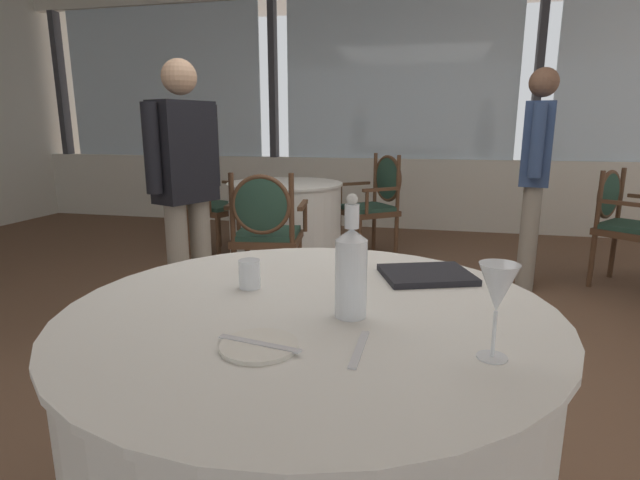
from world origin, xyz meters
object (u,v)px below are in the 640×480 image
object	(u,v)px
wine_glass	(498,290)
dining_chair_0_2	(376,198)
dining_chair_1_0	(625,218)
dining_chair_0_1	(266,226)
water_bottle	(351,269)
menu_book	(426,275)
water_tumbler	(250,274)
diner_person_0	(185,181)
diner_person_1	(536,167)
side_plate	(259,346)
dining_chair_0_0	(211,198)

from	to	relation	value
wine_glass	dining_chair_0_2	distance (m)	3.73
dining_chair_0_2	dining_chair_1_0	bearing A→B (deg)	127.02
dining_chair_0_1	dining_chair_1_0	xyz separation A→B (m)	(2.57, 1.00, -0.01)
water_bottle	menu_book	size ratio (longest dim) A/B	1.15
water_tumbler	diner_person_0	xyz separation A→B (m)	(-0.93, 1.36, 0.11)
water_bottle	dining_chair_0_1	distance (m)	2.22
menu_book	diner_person_1	xyz separation A→B (m)	(0.74, 2.39, 0.17)
water_bottle	dining_chair_1_0	xyz separation A→B (m)	(1.64, 2.99, -0.34)
water_tumbler	dining_chair_0_2	distance (m)	3.34
side_plate	dining_chair_0_0	distance (m)	3.91
wine_glass	diner_person_1	size ratio (longest dim) A/B	0.13
dining_chair_0_0	dining_chair_0_1	distance (m)	1.61
wine_glass	menu_book	world-z (taller)	wine_glass
water_tumbler	diner_person_1	world-z (taller)	diner_person_1
wine_glass	dining_chair_1_0	distance (m)	3.43
water_bottle	dining_chair_0_2	bearing A→B (deg)	95.61
menu_book	dining_chair_1_0	size ratio (longest dim) A/B	0.30
wine_glass	dining_chair_1_0	bearing A→B (deg)	67.48
wine_glass	dining_chair_1_0	xyz separation A→B (m)	(1.31, 3.15, -0.36)
side_plate	diner_person_0	bearing A→B (deg)	122.18
water_tumbler	dining_chair_0_0	xyz separation A→B (m)	(-1.60, 3.09, -0.25)
dining_chair_0_0	dining_chair_0_2	xyz separation A→B (m)	(1.59, 0.25, 0.02)
diner_person_1	dining_chair_0_0	bearing A→B (deg)	2.58
water_bottle	dining_chair_1_0	size ratio (longest dim) A/B	0.35
dining_chair_0_1	dining_chair_0_0	bearing A→B (deg)	30.02
dining_chair_0_1	dining_chair_0_2	distance (m)	1.61
dining_chair_1_0	dining_chair_0_0	bearing A→B (deg)	-146.35
menu_book	dining_chair_0_0	xyz separation A→B (m)	(-2.12, 2.86, -0.22)
wine_glass	dining_chair_0_0	bearing A→B (deg)	123.62
water_bottle	dining_chair_0_0	xyz separation A→B (m)	(-1.94, 3.25, -0.34)
side_plate	menu_book	bearing A→B (deg)	60.35
dining_chair_1_0	menu_book	bearing A→B (deg)	-81.38
menu_book	diner_person_0	world-z (taller)	diner_person_0
dining_chair_0_0	dining_chair_0_2	distance (m)	1.61
dining_chair_1_0	diner_person_1	distance (m)	0.84
dining_chair_0_1	diner_person_0	distance (m)	0.68
dining_chair_1_0	diner_person_0	world-z (taller)	diner_person_0
water_tumbler	dining_chair_0_1	distance (m)	1.95
dining_chair_0_0	diner_person_1	size ratio (longest dim) A/B	0.56
water_tumbler	menu_book	distance (m)	0.57
dining_chair_0_0	menu_book	bearing A→B (deg)	-32.13
dining_chair_0_0	dining_chair_1_0	world-z (taller)	dining_chair_0_0
wine_glass	dining_chair_0_0	size ratio (longest dim) A/B	0.22
water_tumbler	dining_chair_0_1	xyz separation A→B (m)	(-0.60, 1.84, -0.24)
side_plate	dining_chair_1_0	distance (m)	3.69
water_bottle	dining_chair_0_0	bearing A→B (deg)	120.83
dining_chair_0_2	diner_person_1	distance (m)	1.50
menu_book	diner_person_0	bearing A→B (deg)	121.93
dining_chair_1_0	diner_person_0	size ratio (longest dim) A/B	0.56
water_bottle	dining_chair_0_0	world-z (taller)	water_bottle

